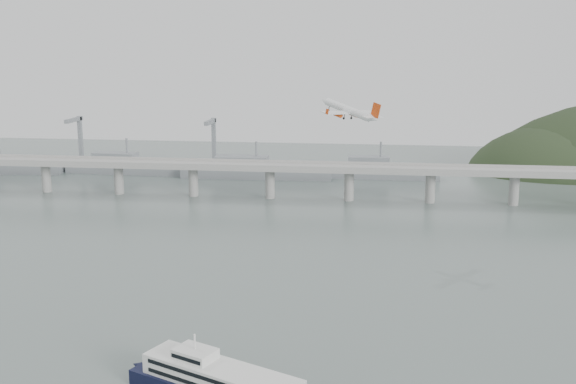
# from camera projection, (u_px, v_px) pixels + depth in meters

# --- Properties ---
(ground) EXTENTS (900.00, 900.00, 0.00)m
(ground) POSITION_uv_depth(u_px,v_px,m) (268.00, 328.00, 231.36)
(ground) COLOR #586662
(ground) RESTS_ON ground
(bridge) EXTENTS (800.00, 22.00, 23.90)m
(bridge) POSITION_uv_depth(u_px,v_px,m) (315.00, 172.00, 421.64)
(bridge) COLOR #959592
(bridge) RESTS_ON ground
(distant_fleet) EXTENTS (453.00, 60.90, 40.00)m
(distant_fleet) POSITION_uv_depth(u_px,v_px,m) (119.00, 166.00, 506.20)
(distant_fleet) COLOR slate
(distant_fleet) RESTS_ON ground
(airliner) EXTENTS (29.77, 28.01, 10.42)m
(airliner) POSITION_uv_depth(u_px,v_px,m) (349.00, 111.00, 298.74)
(airliner) COLOR white
(airliner) RESTS_ON ground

